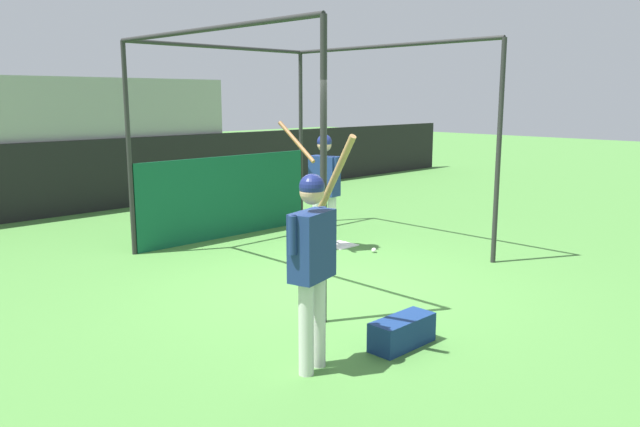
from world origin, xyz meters
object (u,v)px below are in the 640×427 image
Objects in this scene: player_waiting at (313,254)px; equipment_bag at (402,332)px; baseball at (374,250)px; player_batter at (323,180)px.

player_waiting reaches higher than equipment_bag.
player_batter is at bearing 120.26° from baseball.
player_waiting is (-3.13, -3.02, -0.05)m from player_batter.
baseball is (2.57, 2.55, -0.10)m from equipment_bag.
player_batter is 4.01m from equipment_bag.
equipment_bag is 9.46× the size of baseball.
equipment_bag is (0.96, -0.22, -0.89)m from player_waiting.
player_waiting is 1.33m from equipment_bag.
player_batter reaches higher than equipment_bag.
equipment_bag is at bearing -27.85° from player_waiting.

